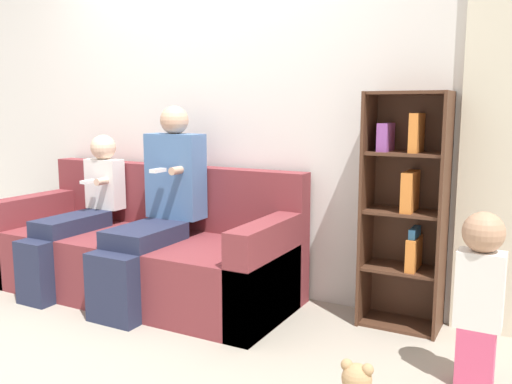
% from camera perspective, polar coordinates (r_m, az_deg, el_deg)
% --- Properties ---
extents(ground_plane, '(14.00, 14.00, 0.00)m').
position_cam_1_polar(ground_plane, '(3.43, -13.90, -13.43)').
color(ground_plane, '#9E9384').
extents(back_wall, '(10.00, 0.06, 2.55)m').
position_cam_1_polar(back_wall, '(3.95, -5.02, 8.66)').
color(back_wall, silver).
rests_on(back_wall, ground_plane).
extents(couch, '(2.16, 0.84, 0.87)m').
position_cam_1_polar(couch, '(3.87, -11.66, -6.37)').
color(couch, maroon).
rests_on(couch, ground_plane).
extents(adult_seated, '(0.40, 0.81, 1.30)m').
position_cam_1_polar(adult_seated, '(3.62, -10.37, -1.33)').
color(adult_seated, '#232842').
rests_on(adult_seated, ground_plane).
extents(child_seated, '(0.29, 0.83, 1.09)m').
position_cam_1_polar(child_seated, '(4.06, -18.28, -2.03)').
color(child_seated, '#232842').
rests_on(child_seated, ground_plane).
extents(toddler_standing, '(0.21, 0.19, 0.83)m').
position_cam_1_polar(toddler_standing, '(2.70, 22.48, -9.66)').
color(toddler_standing, '#DB4C75').
rests_on(toddler_standing, ground_plane).
extents(bookshelf, '(0.46, 0.29, 1.38)m').
position_cam_1_polar(bookshelf, '(3.28, 15.56, -1.47)').
color(bookshelf, '#4C2D1E').
rests_on(bookshelf, ground_plane).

